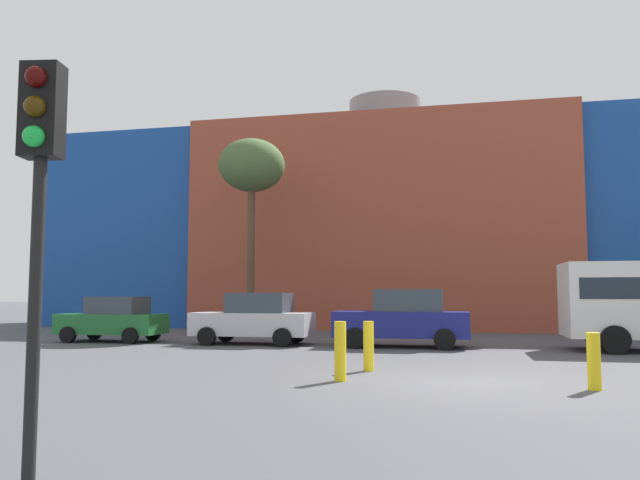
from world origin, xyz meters
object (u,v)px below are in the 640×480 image
at_px(bare_tree_0, 252,168).
at_px(bollard_yellow_2, 340,351).
at_px(parked_car_1, 255,319).
at_px(parked_car_2, 404,318).
at_px(bollard_yellow_0, 594,361).
at_px(traffic_light_near_left, 39,172).
at_px(bollard_yellow_1, 369,346).
at_px(parked_car_0, 113,319).

height_order(bare_tree_0, bollard_yellow_2, bare_tree_0).
bearing_deg(parked_car_1, bare_tree_0, -69.74).
distance_m(parked_car_2, bollard_yellow_0, 9.51).
xyz_separation_m(parked_car_1, bollard_yellow_2, (4.58, -8.36, -0.29)).
height_order(parked_car_2, traffic_light_near_left, traffic_light_near_left).
relative_size(bare_tree_0, bollard_yellow_2, 7.16).
height_order(parked_car_1, parked_car_2, parked_car_2).
height_order(traffic_light_near_left, bollard_yellow_1, traffic_light_near_left).
bearing_deg(parked_car_0, bollard_yellow_0, 150.00).
distance_m(parked_car_2, bare_tree_0, 10.62).
bearing_deg(traffic_light_near_left, bare_tree_0, -175.57).
relative_size(parked_car_1, bare_tree_0, 0.48).
xyz_separation_m(parked_car_1, bare_tree_0, (-1.81, 4.89, 6.38)).
bearing_deg(parked_car_0, parked_car_2, -180.00).
xyz_separation_m(bollard_yellow_1, bollard_yellow_2, (-0.33, -1.77, 0.03)).
relative_size(parked_car_1, parked_car_2, 0.94).
bearing_deg(bollard_yellow_0, parked_car_1, 137.58).
xyz_separation_m(traffic_light_near_left, bollard_yellow_0, (6.23, 7.36, -2.37)).
distance_m(parked_car_0, bollard_yellow_0, 17.09).
bearing_deg(bollard_yellow_2, bollard_yellow_1, 79.30).
bearing_deg(bollard_yellow_1, bollard_yellow_2, -100.70).
height_order(parked_car_1, bollard_yellow_0, parked_car_1).
height_order(bare_tree_0, bollard_yellow_0, bare_tree_0).
bearing_deg(parked_car_0, bollard_yellow_2, 140.17).
distance_m(parked_car_1, bollard_yellow_2, 9.54).
bearing_deg(bare_tree_0, bollard_yellow_0, -50.30).
relative_size(parked_car_1, bollard_yellow_1, 3.66).
bearing_deg(traffic_light_near_left, parked_car_1, -177.80).
height_order(traffic_light_near_left, bollard_yellow_0, traffic_light_near_left).
relative_size(parked_car_1, traffic_light_near_left, 1.05).
distance_m(parked_car_1, traffic_light_near_left, 16.33).
height_order(parked_car_0, parked_car_2, parked_car_2).
bearing_deg(bollard_yellow_2, parked_car_0, 140.17).
xyz_separation_m(bollard_yellow_0, bollard_yellow_1, (-4.44, 1.96, 0.04)).
height_order(parked_car_0, parked_car_1, parked_car_1).
relative_size(bare_tree_0, bollard_yellow_0, 8.19).
height_order(parked_car_1, bollard_yellow_2, parked_car_1).
distance_m(traffic_light_near_left, bollard_yellow_1, 9.77).
xyz_separation_m(parked_car_0, parked_car_1, (5.45, -0.00, 0.07)).
xyz_separation_m(parked_car_0, traffic_light_near_left, (8.57, -15.90, 2.07)).
bearing_deg(parked_car_0, bollard_yellow_1, 147.55).
bearing_deg(bare_tree_0, bollard_yellow_1, -59.66).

